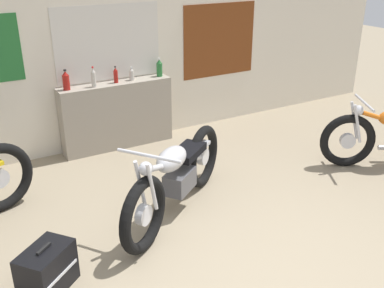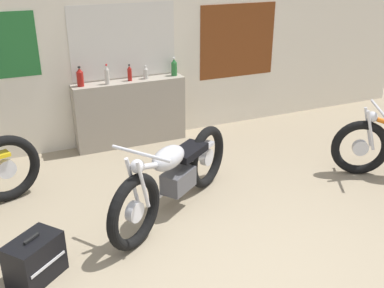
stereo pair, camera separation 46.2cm
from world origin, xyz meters
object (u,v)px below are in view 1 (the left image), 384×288
bottle_left_center (93,78)px  bottle_rightmost (159,68)px  bottle_leftmost (66,81)px  hard_case_black (47,270)px  bottle_center (116,75)px  motorcycle_silver (177,177)px  bottle_right_center (132,74)px

bottle_left_center → bottle_rightmost: size_ratio=1.04×
bottle_leftmost → bottle_rightmost: 1.32m
hard_case_black → bottle_center: bearing=56.9°
bottle_left_center → motorcycle_silver: (0.18, -1.92, -0.61)m
bottle_leftmost → bottle_center: 0.67m
bottle_leftmost → hard_case_black: bearing=-110.9°
bottle_center → bottle_left_center: bearing=-172.4°
bottle_right_center → motorcycle_silver: 2.09m
bottle_rightmost → hard_case_black: size_ratio=0.49×
bottle_rightmost → bottle_left_center: bearing=-177.0°
bottle_rightmost → bottle_leftmost: bearing=-179.7°
bottle_leftmost → motorcycle_silver: size_ratio=0.15×
bottle_center → bottle_right_center: bottle_center is taller
bottle_center → bottle_right_center: size_ratio=1.22×
motorcycle_silver → bottle_left_center: bearing=95.3°
bottle_center → bottle_rightmost: bottle_rightmost is taller
hard_case_black → bottle_rightmost: bearing=47.6°
bottle_left_center → motorcycle_silver: size_ratio=0.15×
bottle_left_center → bottle_center: bottle_left_center is taller
bottle_leftmost → bottle_rightmost: bearing=0.3°
bottle_center → motorcycle_silver: (-0.14, -1.96, -0.59)m
bottle_left_center → hard_case_black: bottle_left_center is taller
bottle_leftmost → bottle_right_center: bottle_leftmost is taller
bottle_leftmost → bottle_right_center: bearing=0.5°
bottle_right_center → bottle_left_center: bearing=-174.6°
bottle_center → hard_case_black: (-1.60, -2.46, -0.83)m
bottle_right_center → motorcycle_silver: bottle_right_center is taller
bottle_rightmost → hard_case_black: 3.45m
bottle_right_center → hard_case_black: size_ratio=0.35×
bottle_left_center → bottle_right_center: bearing=5.4°
bottle_center → hard_case_black: 3.05m
bottle_left_center → motorcycle_silver: bearing=-84.7°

